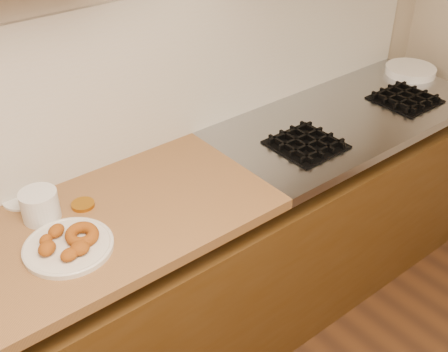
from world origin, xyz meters
The scene contains 12 objects.
wall_back centered at (0.00, 2.00, 1.35)m, with size 4.00×0.02×2.70m, color tan.
base_cabinet centered at (0.00, 1.69, 0.39)m, with size 3.60×0.60×0.77m, color #4A3015.
stovetop centered at (1.15, 1.69, 0.88)m, with size 1.30×0.62×0.04m, color #9EA0A5.
backsplash centered at (0.00, 1.99, 1.20)m, with size 3.60×0.02×0.60m, color #BAB6A9.
burner_grates centered at (1.13, 1.61, 0.91)m, with size 0.91×0.26×0.03m.
donut_plate centered at (-0.22, 1.63, 0.91)m, with size 0.28×0.28×0.02m, color beige.
ring_donut centered at (-0.18, 1.62, 0.93)m, with size 0.11×0.11×0.04m, color brown.
fried_dough_chunks centered at (-0.24, 1.62, 0.93)m, with size 0.17×0.19×0.04m.
plastic_tub centered at (-0.22, 1.82, 0.95)m, with size 0.12×0.12×0.10m, color silver.
tub_lid centered at (-0.23, 1.96, 0.90)m, with size 0.14×0.14×0.01m, color silver.
brass_jar_lid centered at (-0.09, 1.80, 0.91)m, with size 0.08×0.08×0.01m, color #AD6E19.
plate_stack centered at (1.72, 1.78, 0.92)m, with size 0.25×0.25×0.04m.
Camera 1 is at (-0.67, 0.30, 2.06)m, focal length 45.00 mm.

